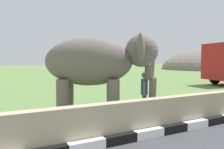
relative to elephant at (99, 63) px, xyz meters
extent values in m
cube|color=white|center=(-1.56, -2.54, -1.87)|extent=(0.90, 0.20, 0.24)
cube|color=black|center=(-0.66, -2.54, -1.87)|extent=(0.90, 0.20, 0.24)
cube|color=white|center=(0.24, -2.54, -1.87)|extent=(0.90, 0.20, 0.24)
cube|color=black|center=(1.14, -2.54, -1.87)|extent=(0.90, 0.20, 0.24)
cube|color=white|center=(2.04, -2.54, -1.87)|extent=(0.90, 0.20, 0.24)
cube|color=black|center=(2.94, -2.54, -1.87)|extent=(0.90, 0.20, 0.24)
cube|color=tan|center=(-0.56, -2.24, -1.49)|extent=(28.00, 0.36, 1.00)
cylinder|color=#6B615A|center=(0.64, 0.16, -1.26)|extent=(0.44, 0.44, 1.45)
cylinder|color=#6B615A|center=(0.21, -0.63, -1.26)|extent=(0.44, 0.44, 1.45)
cylinder|color=#6B615A|center=(-0.85, 0.97, -1.26)|extent=(0.44, 0.44, 1.45)
cylinder|color=#6B615A|center=(-1.28, 0.18, -1.26)|extent=(0.44, 0.44, 1.45)
ellipsoid|color=#6B615A|center=(-0.32, 0.17, 0.06)|extent=(3.49, 2.89, 1.70)
sphere|color=#6B615A|center=(1.32, -0.72, 0.44)|extent=(1.16, 1.16, 1.16)
ellipsoid|color=#D84C8C|center=(1.58, -0.86, 0.59)|extent=(0.62, 0.73, 0.44)
ellipsoid|color=#6B615A|center=(1.57, 0.03, 0.49)|extent=(0.64, 0.91, 1.00)
ellipsoid|color=#6B615A|center=(0.82, -1.34, 0.49)|extent=(0.64, 0.91, 1.00)
cylinder|color=#6B615A|center=(1.58, -0.86, -0.11)|extent=(0.57, 0.65, 1.00)
cylinder|color=#6B615A|center=(1.68, -0.91, -0.91)|extent=(0.40, 0.43, 0.82)
cone|color=beige|center=(1.66, -0.59, -0.01)|extent=(0.39, 0.56, 0.22)
cone|color=beige|center=(1.39, -1.08, -0.01)|extent=(0.39, 0.56, 0.22)
cylinder|color=navy|center=(1.71, -0.40, -1.58)|extent=(0.15, 0.15, 0.82)
cylinder|color=navy|center=(1.58, -0.56, -1.58)|extent=(0.15, 0.15, 0.82)
cube|color=#1E59B2|center=(1.64, -0.48, -0.88)|extent=(0.44, 0.46, 0.58)
cylinder|color=#9E7251|center=(1.81, -0.28, -0.91)|extent=(0.13, 0.13, 0.52)
cylinder|color=#9E7251|center=(1.48, -0.68, -0.91)|extent=(0.16, 0.17, 0.53)
sphere|color=#9E7251|center=(1.64, -0.48, -0.45)|extent=(0.23, 0.23, 0.23)
cylinder|color=black|center=(14.34, 5.98, -1.49)|extent=(1.04, 0.47, 1.00)
camera|label=1|loc=(-3.56, -7.34, 0.09)|focal=36.80mm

